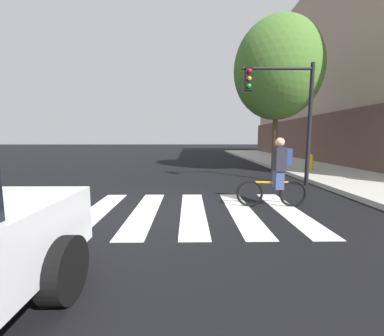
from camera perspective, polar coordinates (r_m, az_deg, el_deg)
ground_plane at (r=5.75m, az=-10.75°, el=-10.08°), size 120.00×120.00×0.00m
crosswalk_stripes at (r=5.68m, az=-5.42°, el=-10.13°), size 6.06×3.29×0.01m
cyclist at (r=6.23m, az=19.34°, el=-1.07°), size 1.71×0.37×1.69m
traffic_light_near at (r=9.19m, az=21.31°, el=13.95°), size 2.47×0.28×4.20m
fire_hydrant at (r=12.93m, az=26.00°, el=1.23°), size 0.33×0.22×0.78m
street_tree_near at (r=12.89m, az=19.41°, el=20.96°), size 4.05×4.05×7.20m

